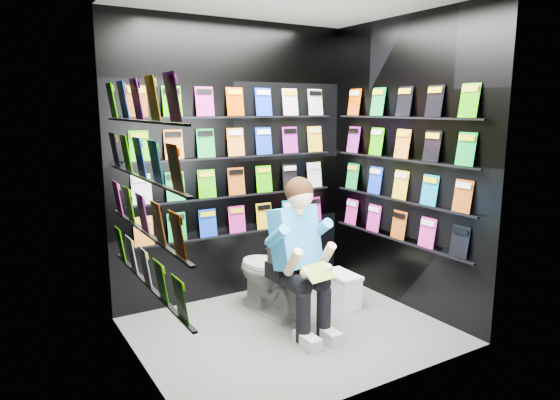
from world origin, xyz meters
TOP-DOWN VIEW (x-y plane):
  - floor at (0.00, 0.00)m, footprint 2.40×2.40m
  - wall_back at (0.00, 1.00)m, footprint 2.40×0.04m
  - wall_front at (0.00, -1.00)m, footprint 2.40×0.04m
  - wall_left at (-1.20, 0.00)m, footprint 0.04×2.00m
  - wall_right at (1.20, 0.00)m, footprint 0.04×2.00m
  - comics_back at (0.00, 0.97)m, footprint 2.10×0.06m
  - comics_left at (-1.17, 0.00)m, footprint 0.06×1.70m
  - comics_right at (1.17, 0.00)m, footprint 0.06×1.70m
  - toilet at (0.06, 0.43)m, footprint 0.51×0.80m
  - longbox at (0.70, 0.23)m, footprint 0.21×0.37m
  - longbox_lid at (0.70, 0.23)m, footprint 0.23×0.39m
  - reader at (0.06, 0.05)m, footprint 0.59×0.80m
  - held_comic at (0.06, -0.30)m, footprint 0.26×0.17m

SIDE VIEW (x-z plane):
  - floor at x=0.00m, z-range 0.00..0.00m
  - longbox at x=0.70m, z-range 0.00..0.28m
  - longbox_lid at x=0.70m, z-range 0.28..0.30m
  - toilet at x=0.06m, z-range 0.00..0.73m
  - held_comic at x=0.06m, z-range 0.53..0.63m
  - reader at x=0.06m, z-range 0.08..1.44m
  - wall_back at x=0.00m, z-range 0.00..2.60m
  - wall_front at x=0.00m, z-range 0.00..2.60m
  - wall_left at x=-1.20m, z-range 0.00..2.60m
  - wall_right at x=1.20m, z-range 0.00..2.60m
  - comics_back at x=0.00m, z-range 0.62..1.99m
  - comics_left at x=-1.17m, z-range 0.62..1.99m
  - comics_right at x=1.17m, z-range 0.62..1.99m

